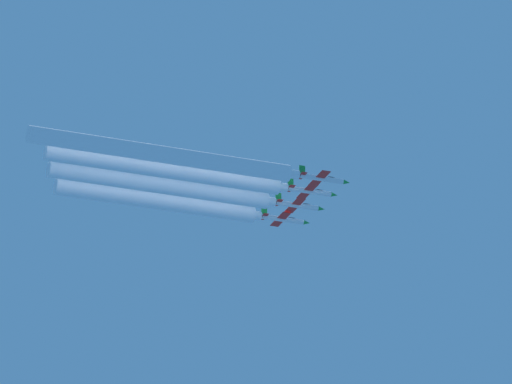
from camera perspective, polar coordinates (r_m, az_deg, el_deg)
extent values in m
cylinder|color=silver|center=(464.62, 0.80, -0.82)|extent=(1.24, 10.69, 1.24)
cone|color=#198C33|center=(466.71, 1.51, -0.92)|extent=(1.18, 1.80, 1.18)
ellipsoid|color=black|center=(465.60, 1.07, -0.79)|extent=(0.68, 2.48, 0.56)
cube|color=red|center=(464.40, 0.74, -0.82)|extent=(9.00, 2.14, 0.14)
cube|color=red|center=(463.04, 0.24, -0.73)|extent=(3.83, 1.24, 0.14)
cube|color=#198C33|center=(463.69, 0.25, -0.56)|extent=(0.11, 1.46, 1.91)
cylinder|color=black|center=(462.79, 0.15, -0.72)|extent=(0.93, 0.68, 0.93)
cylinder|color=silver|center=(457.88, 1.23, -0.40)|extent=(1.24, 10.69, 1.24)
cone|color=#198C33|center=(460.01, 1.95, -0.51)|extent=(1.18, 1.80, 1.18)
ellipsoid|color=black|center=(458.89, 1.50, -0.38)|extent=(0.68, 2.48, 0.56)
cube|color=red|center=(457.67, 1.17, -0.40)|extent=(9.00, 2.14, 0.14)
cube|color=red|center=(456.28, 0.66, -0.32)|extent=(3.83, 1.24, 0.14)
cube|color=#198C33|center=(456.94, 0.67, -0.14)|extent=(0.11, 1.46, 1.91)
cylinder|color=black|center=(456.03, 0.57, -0.30)|extent=(0.93, 0.68, 0.93)
cylinder|color=silver|center=(449.40, 1.60, 0.02)|extent=(1.24, 10.69, 1.24)
cone|color=#198C33|center=(451.56, 2.34, -0.09)|extent=(1.18, 1.80, 1.18)
ellipsoid|color=black|center=(450.42, 1.88, 0.04)|extent=(0.68, 2.48, 0.56)
cube|color=red|center=(449.18, 1.54, 0.02)|extent=(9.00, 2.14, 0.14)
cube|color=red|center=(447.77, 1.02, 0.11)|extent=(3.83, 1.24, 0.14)
cube|color=#198C33|center=(448.44, 1.03, 0.29)|extent=(0.11, 1.46, 1.91)
cylinder|color=black|center=(447.52, 0.93, 0.12)|extent=(0.93, 0.68, 0.93)
cylinder|color=silver|center=(442.31, 1.96, 0.40)|extent=(1.24, 10.69, 1.24)
cone|color=#198C33|center=(444.51, 2.71, 0.29)|extent=(1.18, 1.80, 1.18)
ellipsoid|color=black|center=(443.35, 2.24, 0.42)|extent=(0.68, 2.48, 0.56)
cube|color=red|center=(442.09, 1.89, 0.40)|extent=(9.00, 2.14, 0.14)
cube|color=red|center=(440.66, 1.37, 0.49)|extent=(3.83, 1.24, 0.14)
cube|color=#198C33|center=(441.34, 1.38, 0.68)|extent=(0.11, 1.46, 1.91)
cylinder|color=black|center=(440.40, 1.28, 0.51)|extent=(0.93, 0.68, 0.93)
cylinder|color=white|center=(456.43, -2.38, -0.36)|extent=(2.05, 42.78, 2.05)
cylinder|color=white|center=(455.04, -2.99, -0.27)|extent=(3.89, 49.20, 3.89)
cylinder|color=white|center=(449.03, -2.21, 0.10)|extent=(2.05, 46.43, 2.05)
cylinder|color=white|center=(447.51, -2.88, 0.20)|extent=(3.89, 53.39, 3.89)
cylinder|color=white|center=(440.11, -2.03, 0.57)|extent=(2.05, 48.59, 2.05)
cylinder|color=white|center=(438.52, -2.75, 0.67)|extent=(3.89, 55.88, 3.89)
cylinder|color=white|center=(432.21, -2.03, 1.01)|extent=(2.05, 53.44, 2.05)
cylinder|color=white|center=(430.47, -2.84, 1.13)|extent=(3.89, 61.45, 3.89)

